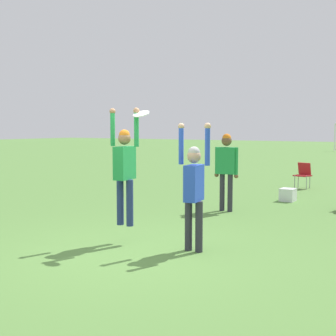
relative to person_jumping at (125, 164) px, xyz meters
name	(u,v)px	position (x,y,z in m)	size (l,w,h in m)	color
ground_plane	(136,252)	(0.47, -0.33, -1.37)	(120.00, 120.00, 0.00)	#56843D
person_jumping	(125,164)	(0.00, 0.00, 0.00)	(0.61, 0.48, 2.00)	navy
person_defending	(194,184)	(1.24, 0.19, -0.28)	(0.58, 0.45, 2.06)	#2D2D38
frisbee	(141,114)	(0.37, -0.03, 0.84)	(0.27, 0.26, 0.12)	white
camping_chair_0	(303,173)	(0.43, 8.89, -0.86)	(0.55, 0.59, 0.83)	gray
person_spectator_near	(226,164)	(0.12, 3.74, -0.24)	(0.61, 0.26, 1.84)	#2D2D38
cooler_box	(288,195)	(0.87, 6.02, -1.19)	(0.38, 0.40, 0.34)	white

